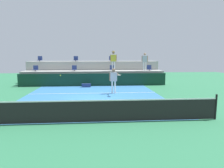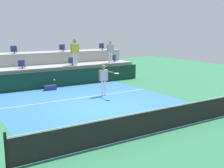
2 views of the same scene
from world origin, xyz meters
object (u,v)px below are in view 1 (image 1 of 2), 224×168
object	(u,v)px
stadium_chair_lower_far_left	(35,69)
equipment_bag	(86,85)
stadium_chair_upper_left	(76,59)
tennis_player	(114,78)
stadium_chair_upper_right	(111,59)
stadium_chair_upper_far_left	(40,59)
tennis_ball	(60,75)
stadium_chair_upper_far_right	(145,59)
spectator_in_white	(145,60)
stadium_chair_lower_far_right	(149,68)
stadium_chair_lower_left	(74,69)
spectator_with_hat	(113,59)
stadium_chair_lower_right	(112,68)

from	to	relation	value
stadium_chair_lower_far_left	equipment_bag	bearing A→B (deg)	-22.42
stadium_chair_upper_left	tennis_player	size ratio (longest dim) A/B	0.29
stadium_chair_lower_far_left	stadium_chair_upper_right	distance (m)	7.41
stadium_chair_lower_far_left	stadium_chair_upper_far_left	world-z (taller)	stadium_chair_upper_far_left
stadium_chair_lower_far_left	tennis_ball	bearing A→B (deg)	-62.44
stadium_chair_lower_far_left	stadium_chair_upper_far_right	size ratio (longest dim) A/B	1.00
tennis_player	spectator_in_white	bearing A→B (deg)	54.58
stadium_chair_upper_left	stadium_chair_upper_far_right	size ratio (longest dim) A/B	1.00
stadium_chair_lower_far_left	tennis_player	bearing A→B (deg)	-36.69
stadium_chair_lower_far_right	stadium_chair_upper_far_right	world-z (taller)	stadium_chair_upper_far_right
stadium_chair_upper_far_left	equipment_bag	size ratio (longest dim) A/B	0.68
stadium_chair_lower_far_left	tennis_player	size ratio (longest dim) A/B	0.29
stadium_chair_upper_far_right	spectator_in_white	bearing A→B (deg)	-103.69
tennis_player	tennis_ball	bearing A→B (deg)	-158.67
tennis_player	equipment_bag	xyz separation A→B (m)	(-2.08, 3.11, -0.95)
stadium_chair_lower_left	stadium_chair_upper_far_right	world-z (taller)	stadium_chair_upper_far_right
stadium_chair_upper_far_left	spectator_with_hat	distance (m)	7.54
stadium_chair_upper_left	equipment_bag	xyz separation A→B (m)	(1.19, -3.74, -2.16)
tennis_player	tennis_ball	xyz separation A→B (m)	(-3.45, -1.35, 0.35)
tennis_player	spectator_with_hat	xyz separation A→B (m)	(0.38, 4.67, 1.30)
stadium_chair_lower_left	stadium_chair_lower_right	world-z (taller)	same
stadium_chair_lower_left	spectator_with_hat	xyz separation A→B (m)	(3.64, -0.38, 0.93)
stadium_chair_lower_right	stadium_chair_upper_right	bearing A→B (deg)	88.39
stadium_chair_lower_right	spectator_in_white	world-z (taller)	spectator_in_white
tennis_ball	stadium_chair_lower_right	bearing A→B (deg)	59.68
stadium_chair_upper_far_left	stadium_chair_upper_right	world-z (taller)	same
tennis_player	spectator_in_white	size ratio (longest dim) A/B	1.07
stadium_chair_upper_right	stadium_chair_lower_right	bearing A→B (deg)	-91.61
stadium_chair_lower_far_left	spectator_in_white	distance (m)	10.15
tennis_ball	stadium_chair_upper_right	bearing A→B (deg)	65.17
stadium_chair_lower_left	spectator_in_white	distance (m)	6.64
stadium_chair_lower_left	stadium_chair_upper_left	distance (m)	1.99
spectator_with_hat	tennis_player	bearing A→B (deg)	-94.64
stadium_chair_upper_left	stadium_chair_upper_right	bearing A→B (deg)	0.00
stadium_chair_upper_right	tennis_player	bearing A→B (deg)	-92.92
stadium_chair_upper_left	tennis_ball	xyz separation A→B (m)	(-0.17, -8.20, -0.87)
equipment_bag	stadium_chair_upper_far_left	bearing A→B (deg)	141.81
stadium_chair_lower_left	equipment_bag	xyz separation A→B (m)	(1.18, -1.94, -1.31)
tennis_player	equipment_bag	world-z (taller)	tennis_player
stadium_chair_upper_right	tennis_player	size ratio (longest dim) A/B	0.29
stadium_chair_upper_far_left	spectator_in_white	bearing A→B (deg)	-12.13
stadium_chair_lower_far_left	equipment_bag	world-z (taller)	stadium_chair_lower_far_left
tennis_ball	equipment_bag	xyz separation A→B (m)	(1.37, 4.46, -1.30)
stadium_chair_lower_left	stadium_chair_upper_far_right	xyz separation A→B (m)	(7.11, 1.80, 0.85)
stadium_chair_upper_left	equipment_bag	bearing A→B (deg)	-72.31
stadium_chair_lower_far_left	stadium_chair_upper_far_right	world-z (taller)	stadium_chair_upper_far_right
spectator_with_hat	stadium_chair_upper_right	bearing A→B (deg)	90.78
stadium_chair_lower_far_right	stadium_chair_upper_far_left	size ratio (longest dim) A/B	1.00
stadium_chair_lower_far_right	tennis_player	xyz separation A→B (m)	(-3.88, -5.06, -0.37)
stadium_chair_lower_right	stadium_chair_upper_far_right	xyz separation A→B (m)	(3.56, 1.80, 0.85)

